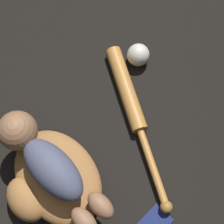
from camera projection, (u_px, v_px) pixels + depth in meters
The scene contains 5 objects.
ground_plane at pixel (45, 195), 1.03m from camera, with size 6.00×6.00×0.00m, color black.
baseball_glove at pixel (51, 182), 1.00m from camera, with size 0.32×0.28×0.09m.
baby_figure at pixel (44, 162), 0.93m from camera, with size 0.37×0.12×0.10m.
baseball_bat at pixel (130, 105), 1.10m from camera, with size 0.46×0.29×0.05m.
baseball at pixel (137, 56), 1.15m from camera, with size 0.07×0.07×0.07m.
Camera 1 is at (-0.25, -0.00, 1.04)m, focal length 60.00 mm.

